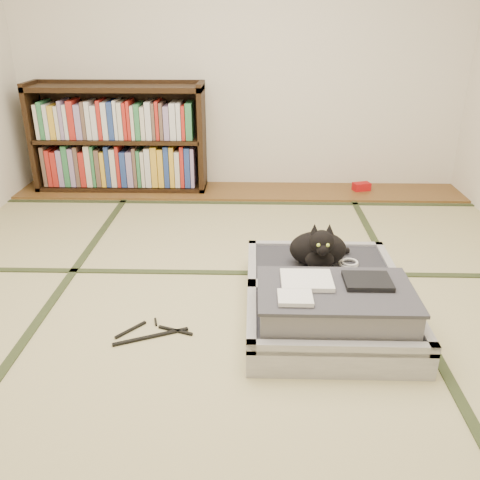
{
  "coord_description": "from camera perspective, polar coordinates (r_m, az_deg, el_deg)",
  "views": [
    {
      "loc": [
        0.12,
        -2.42,
        1.47
      ],
      "look_at": [
        0.05,
        0.35,
        0.25
      ],
      "focal_mm": 38.0,
      "sensor_mm": 36.0,
      "label": 1
    }
  ],
  "objects": [
    {
      "name": "wood_strip",
      "position": [
        4.65,
        -0.07,
        5.5
      ],
      "size": [
        4.0,
        0.5,
        0.02
      ],
      "primitive_type": "cube",
      "color": "brown",
      "rests_on": "ground"
    },
    {
      "name": "floor",
      "position": [
        2.83,
        -1.21,
        -7.49
      ],
      "size": [
        4.5,
        4.5,
        0.0
      ],
      "primitive_type": "plane",
      "color": "tan",
      "rests_on": "ground"
    },
    {
      "name": "tatami_borders",
      "position": [
        3.26,
        -0.81,
        -2.93
      ],
      "size": [
        4.0,
        4.5,
        0.01
      ],
      "color": "#2D381E",
      "rests_on": "ground"
    },
    {
      "name": "cat",
      "position": [
        2.89,
        8.84,
        -1.01
      ],
      "size": [
        0.37,
        0.37,
        0.3
      ],
      "color": "black",
      "rests_on": "suitcase"
    },
    {
      "name": "room_shell",
      "position": [
        2.42,
        -1.53,
        23.59
      ],
      "size": [
        4.5,
        4.5,
        4.5
      ],
      "color": "white",
      "rests_on": "ground"
    },
    {
      "name": "suitcase",
      "position": [
        2.71,
        9.75,
        -6.55
      ],
      "size": [
        0.83,
        1.11,
        0.33
      ],
      "color": "#B1B0B5",
      "rests_on": "floor"
    },
    {
      "name": "red_item",
      "position": [
        4.77,
        13.48,
        5.86
      ],
      "size": [
        0.17,
        0.13,
        0.07
      ],
      "primitive_type": "cube",
      "rotation": [
        0.0,
        0.0,
        0.28
      ],
      "color": "#AC0D10",
      "rests_on": "wood_strip"
    },
    {
      "name": "bookcase",
      "position": [
        4.75,
        -13.38,
        10.78
      ],
      "size": [
        1.53,
        0.35,
        0.98
      ],
      "color": "black",
      "rests_on": "wood_strip"
    },
    {
      "name": "cable_coil",
      "position": [
        2.99,
        12.12,
        -2.55
      ],
      "size": [
        0.12,
        0.12,
        0.03
      ],
      "color": "white",
      "rests_on": "suitcase"
    },
    {
      "name": "hanger",
      "position": [
        2.64,
        -9.84,
        -10.26
      ],
      "size": [
        0.39,
        0.25,
        0.01
      ],
      "color": "black",
      "rests_on": "floor"
    }
  ]
}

